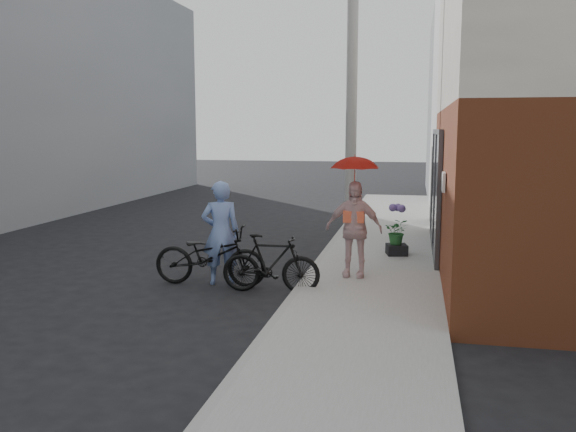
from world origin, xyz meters
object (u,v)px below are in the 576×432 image
(bike_right, at_px, (271,264))
(bike_left, at_px, (210,256))
(kimono_woman, at_px, (354,229))
(planter, at_px, (397,250))
(officer, at_px, (221,233))
(utility_pole, at_px, (352,94))

(bike_right, bearing_deg, bike_left, 74.50)
(kimono_woman, bearing_deg, planter, 73.87)
(bike_left, bearing_deg, kimono_woman, -75.46)
(officer, xyz_separation_m, bike_left, (-0.15, -0.14, -0.38))
(utility_pole, relative_size, bike_left, 3.61)
(bike_right, bearing_deg, officer, 65.38)
(bike_left, relative_size, kimono_woman, 1.18)
(officer, bearing_deg, bike_left, 21.23)
(officer, xyz_separation_m, kimono_woman, (2.21, 0.53, 0.06))
(bike_left, height_order, planter, bike_left)
(utility_pole, relative_size, bike_right, 4.37)
(officer, xyz_separation_m, bike_right, (0.97, -0.38, -0.41))
(bike_left, xyz_separation_m, planter, (3.04, 2.64, -0.28))
(bike_right, bearing_deg, planter, -36.68)
(planter, bearing_deg, bike_left, -139.06)
(planter, bearing_deg, bike_right, -123.66)
(bike_right, relative_size, planter, 4.03)
(utility_pole, xyz_separation_m, planter, (1.30, -3.29, -3.28))
(utility_pole, xyz_separation_m, bike_left, (-1.74, -5.93, -2.99))
(bike_right, bearing_deg, utility_pole, -8.74)
(utility_pole, xyz_separation_m, bike_right, (-0.62, -6.18, -3.02))
(bike_right, distance_m, kimono_woman, 1.61)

